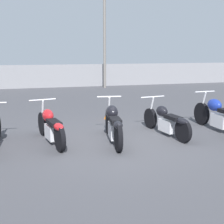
% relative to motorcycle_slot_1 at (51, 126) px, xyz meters
% --- Properties ---
extents(ground_plane, '(60.00, 60.00, 0.00)m').
position_rel_motorcycle_slot_1_xyz_m(ground_plane, '(1.58, -0.47, -0.41)').
color(ground_plane, '#424247').
extents(fence_back, '(40.00, 0.04, 1.37)m').
position_rel_motorcycle_slot_1_xyz_m(fence_back, '(1.58, 11.64, 0.27)').
color(fence_back, gray).
rests_on(fence_back, ground_plane).
extents(motorcycle_slot_1, '(0.75, 2.13, 0.98)m').
position_rel_motorcycle_slot_1_xyz_m(motorcycle_slot_1, '(0.00, 0.00, 0.00)').
color(motorcycle_slot_1, black).
rests_on(motorcycle_slot_1, ground_plane).
extents(motorcycle_slot_2, '(0.64, 2.25, 1.04)m').
position_rel_motorcycle_slot_1_xyz_m(motorcycle_slot_2, '(1.48, -0.31, 0.04)').
color(motorcycle_slot_2, black).
rests_on(motorcycle_slot_2, ground_plane).
extents(motorcycle_slot_3, '(0.74, 2.14, 0.95)m').
position_rel_motorcycle_slot_1_xyz_m(motorcycle_slot_3, '(3.01, -0.09, -0.03)').
color(motorcycle_slot_3, black).
rests_on(motorcycle_slot_3, ground_plane).
extents(motorcycle_slot_4, '(0.65, 2.24, 1.04)m').
position_rel_motorcycle_slot_1_xyz_m(motorcycle_slot_4, '(4.58, -0.07, 0.04)').
color(motorcycle_slot_4, black).
rests_on(motorcycle_slot_4, ground_plane).
extents(traffic_cone_near, '(0.34, 0.34, 0.39)m').
position_rel_motorcycle_slot_1_xyz_m(traffic_cone_near, '(2.05, 2.29, -0.22)').
color(traffic_cone_near, orange).
rests_on(traffic_cone_near, ground_plane).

